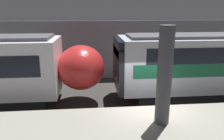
{
  "coord_description": "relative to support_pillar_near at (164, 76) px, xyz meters",
  "views": [
    {
      "loc": [
        -2.41,
        -8.27,
        4.82
      ],
      "look_at": [
        -1.52,
        1.1,
        2.21
      ],
      "focal_mm": 35.0,
      "sensor_mm": 36.0,
      "label": 1
    }
  ],
  "objects": [
    {
      "name": "support_pillar_near",
      "position": [
        0.0,
        0.0,
        0.0
      ],
      "size": [
        0.51,
        0.51,
        3.44
      ],
      "color": "#47474C",
      "rests_on": "platform"
    },
    {
      "name": "ground_plane",
      "position": [
        -0.03,
        1.39,
        -2.63
      ],
      "size": [
        120.0,
        120.0,
        0.0
      ],
      "primitive_type": "plane",
      "color": "#33302D"
    },
    {
      "name": "station_rear_barrier",
      "position": [
        -0.03,
        8.36,
        -0.58
      ],
      "size": [
        50.0,
        0.15,
        4.1
      ],
      "color": "gray",
      "rests_on": "ground"
    }
  ]
}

